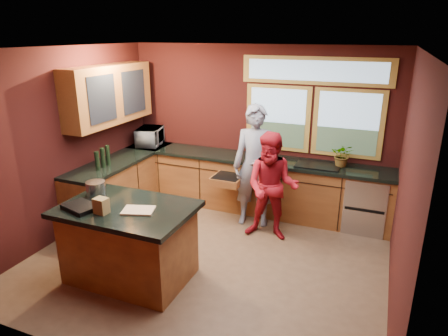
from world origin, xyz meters
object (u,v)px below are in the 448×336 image
Objects in this scene: island at (129,242)px; stock_pot at (96,188)px; cutting_board at (138,210)px; person_red at (272,187)px; person_grey at (255,166)px.

island is 6.46× the size of stock_pot.
person_red is at bearing 56.64° from cutting_board.
person_red is (1.30, 1.62, 0.31)m from island.
cutting_board is at bearing -120.61° from person_grey.
island is at bearing -125.98° from person_grey.
person_grey is 2.16m from cutting_board.
person_red is at bearing 51.28° from island.
person_grey reaches higher than island.
stock_pot is (-0.75, 0.20, 0.08)m from cutting_board.
island is 0.82× the size of person_grey.
person_grey is at bearing 131.63° from person_red.
stock_pot is at bearing 165.07° from cutting_board.
stock_pot is (-0.55, 0.15, 0.56)m from island.
island is at bearing -132.81° from person_red.
person_red is 4.53× the size of cutting_board.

